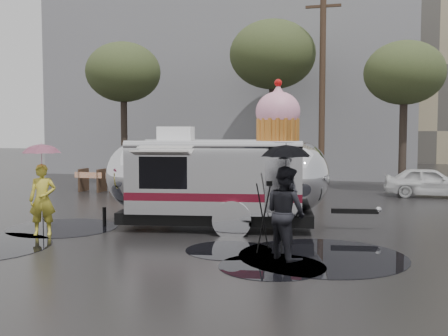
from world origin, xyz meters
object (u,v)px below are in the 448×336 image
(tripod, at_px, (269,209))
(airstream_trailer, at_px, (220,175))
(person_left, at_px, (43,200))
(person_right, at_px, (286,213))

(tripod, bearing_deg, airstream_trailer, 112.23)
(person_left, xyz_separation_m, tripod, (5.89, -0.29, 0.03))
(person_left, height_order, person_right, person_right)
(person_left, bearing_deg, tripod, -26.15)
(airstream_trailer, relative_size, person_right, 3.92)
(person_left, relative_size, person_right, 0.94)
(airstream_trailer, xyz_separation_m, person_left, (-4.06, -2.21, -0.53))
(person_right, bearing_deg, tripod, -8.68)
(person_right, relative_size, tripod, 1.22)
(airstream_trailer, distance_m, tripod, 3.14)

